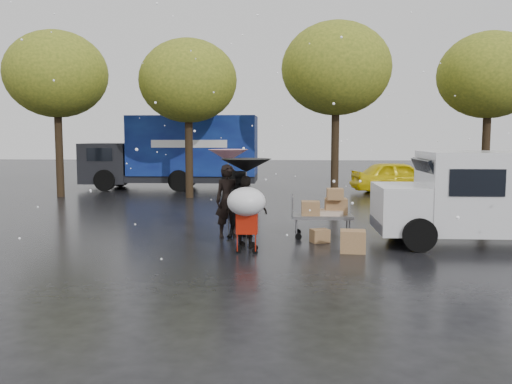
# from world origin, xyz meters

# --- Properties ---
(ground) EXTENTS (90.00, 90.00, 0.00)m
(ground) POSITION_xyz_m (0.00, 0.00, 0.00)
(ground) COLOR black
(ground) RESTS_ON ground
(person_pink) EXTENTS (0.78, 0.63, 1.85)m
(person_pink) POSITION_xyz_m (-0.91, 1.29, 0.93)
(person_pink) COLOR black
(person_pink) RESTS_ON ground
(person_middle) EXTENTS (0.94, 0.80, 1.70)m
(person_middle) POSITION_xyz_m (-0.54, 1.15, 0.85)
(person_middle) COLOR black
(person_middle) RESTS_ON ground
(person_black) EXTENTS (1.04, 0.60, 1.66)m
(person_black) POSITION_xyz_m (-0.36, 0.06, 0.83)
(person_black) COLOR black
(person_black) RESTS_ON ground
(umbrella_pink) EXTENTS (1.00, 1.00, 2.23)m
(umbrella_pink) POSITION_xyz_m (-0.91, 1.29, 2.07)
(umbrella_pink) COLOR #4C4C4C
(umbrella_pink) RESTS_ON ground
(umbrella_black) EXTENTS (1.17, 1.17, 2.05)m
(umbrella_black) POSITION_xyz_m (-0.36, 0.06, 1.90)
(umbrella_black) COLOR #4C4C4C
(umbrella_black) RESTS_ON ground
(vendor_cart) EXTENTS (1.52, 0.80, 1.27)m
(vendor_cart) POSITION_xyz_m (1.54, 1.34, 0.73)
(vendor_cart) COLOR slate
(vendor_cart) RESTS_ON ground
(shopping_cart) EXTENTS (0.84, 0.84, 1.46)m
(shopping_cart) POSITION_xyz_m (-0.31, -0.59, 1.06)
(shopping_cart) COLOR #B81C0A
(shopping_cart) RESTS_ON ground
(white_van) EXTENTS (4.91, 2.18, 2.20)m
(white_van) POSITION_xyz_m (5.32, 0.77, 1.16)
(white_van) COLOR white
(white_van) RESTS_ON ground
(blue_truck) EXTENTS (8.30, 2.60, 3.50)m
(blue_truck) POSITION_xyz_m (-4.76, 13.58, 1.76)
(blue_truck) COLOR #0B115A
(blue_truck) RESTS_ON ground
(box_ground_near) EXTENTS (0.59, 0.49, 0.49)m
(box_ground_near) POSITION_xyz_m (2.03, -0.35, 0.25)
(box_ground_near) COLOR olive
(box_ground_near) RESTS_ON ground
(box_ground_far) EXTENTS (0.50, 0.45, 0.32)m
(box_ground_far) POSITION_xyz_m (1.37, 0.74, 0.16)
(box_ground_far) COLOR olive
(box_ground_far) RESTS_ON ground
(yellow_taxi) EXTENTS (4.43, 2.32, 1.44)m
(yellow_taxi) POSITION_xyz_m (5.57, 12.32, 0.72)
(yellow_taxi) COLOR yellow
(yellow_taxi) RESTS_ON ground
(tree_row) EXTENTS (21.60, 4.40, 7.12)m
(tree_row) POSITION_xyz_m (-0.47, 10.00, 5.02)
(tree_row) COLOR black
(tree_row) RESTS_ON ground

